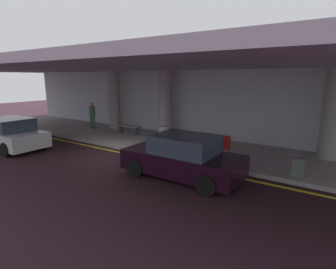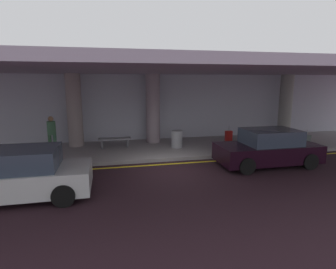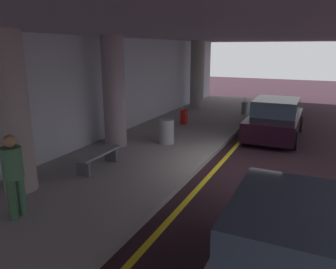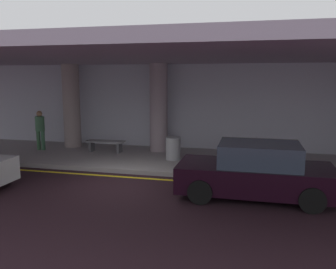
% 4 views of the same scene
% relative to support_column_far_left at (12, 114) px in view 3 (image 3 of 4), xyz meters
% --- Properties ---
extents(ground_plane, '(60.00, 60.00, 0.00)m').
position_rel_support_column_far_left_xyz_m(ground_plane, '(4.00, -4.33, -1.97)').
color(ground_plane, black).
extents(sidewalk, '(26.00, 4.20, 0.15)m').
position_rel_support_column_far_left_xyz_m(sidewalk, '(4.00, -1.23, -1.90)').
color(sidewalk, gray).
rests_on(sidewalk, ground).
extents(lane_stripe_yellow, '(26.00, 0.14, 0.01)m').
position_rel_support_column_far_left_xyz_m(lane_stripe_yellow, '(4.00, -3.70, -1.97)').
color(lane_stripe_yellow, yellow).
rests_on(lane_stripe_yellow, ground).
extents(support_column_far_left, '(0.75, 0.75, 3.65)m').
position_rel_support_column_far_left_xyz_m(support_column_far_left, '(0.00, 0.00, 0.00)').
color(support_column_far_left, gray).
rests_on(support_column_far_left, sidewalk).
extents(support_column_left_mid, '(0.75, 0.75, 3.65)m').
position_rel_support_column_far_left_xyz_m(support_column_left_mid, '(4.00, 0.00, 0.00)').
color(support_column_left_mid, gray).
rests_on(support_column_left_mid, sidewalk).
extents(support_column_center, '(0.75, 0.75, 3.65)m').
position_rel_support_column_far_left_xyz_m(support_column_center, '(12.00, 0.00, 0.00)').
color(support_column_center, gray).
rests_on(support_column_center, sidewalk).
extents(ceiling_overhang, '(28.00, 13.20, 0.30)m').
position_rel_support_column_far_left_xyz_m(ceiling_overhang, '(4.00, -1.73, 1.97)').
color(ceiling_overhang, '#978A9E').
rests_on(ceiling_overhang, support_column_far_left).
extents(terminal_back_wall, '(26.00, 0.30, 3.80)m').
position_rel_support_column_far_left_xyz_m(terminal_back_wall, '(4.00, 1.02, -0.07)').
color(terminal_back_wall, '#AAADBB').
rests_on(terminal_back_wall, ground).
extents(car_silver, '(4.10, 1.92, 1.50)m').
position_rel_support_column_far_left_xyz_m(car_silver, '(-0.99, -6.09, -1.26)').
color(car_silver, '#B2B5B5').
rests_on(car_silver, ground).
extents(car_black, '(4.10, 1.92, 1.50)m').
position_rel_support_column_far_left_xyz_m(car_black, '(7.96, -4.73, -1.26)').
color(car_black, black).
rests_on(car_black, ground).
extents(traveler_with_luggage, '(0.38, 0.38, 1.68)m').
position_rel_support_column_far_left_xyz_m(traveler_with_luggage, '(-0.96, -1.02, -0.86)').
color(traveler_with_luggage, '#305536').
rests_on(traveler_with_luggage, sidewalk).
extents(suitcase_upright_primary, '(0.36, 0.22, 0.90)m').
position_rel_support_column_far_left_xyz_m(suitcase_upright_primary, '(8.01, -0.89, -1.51)').
color(suitcase_upright_primary, '#A11613').
rests_on(suitcase_upright_primary, sidewalk).
extents(suitcase_upright_secondary, '(0.36, 0.22, 0.90)m').
position_rel_support_column_far_left_xyz_m(suitcase_upright_secondary, '(11.32, -2.83, -1.51)').
color(suitcase_upright_secondary, '#4F5D58').
rests_on(suitcase_upright_secondary, sidewalk).
extents(bench_metal, '(1.60, 0.50, 0.48)m').
position_rel_support_column_far_left_xyz_m(bench_metal, '(1.92, -0.81, -1.47)').
color(bench_metal, slate).
rests_on(bench_metal, sidewalk).
extents(trash_bin_steel, '(0.56, 0.56, 0.85)m').
position_rel_support_column_far_left_xyz_m(trash_bin_steel, '(4.95, -1.47, -1.40)').
color(trash_bin_steel, gray).
rests_on(trash_bin_steel, sidewalk).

